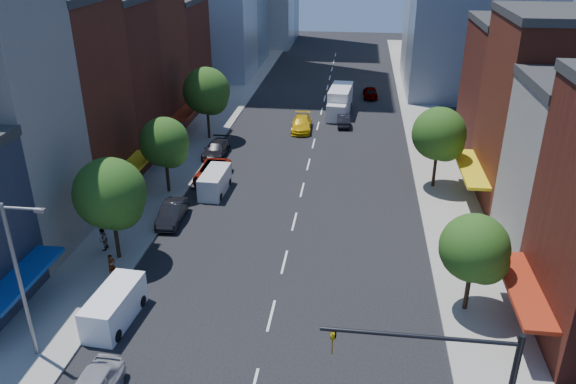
# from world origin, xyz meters

# --- Properties ---
(sidewalk_left) EXTENTS (5.00, 120.00, 0.15)m
(sidewalk_left) POSITION_xyz_m (-12.50, 40.00, 0.07)
(sidewalk_left) COLOR gray
(sidewalk_left) RESTS_ON ground
(sidewalk_right) EXTENTS (5.00, 120.00, 0.15)m
(sidewalk_right) POSITION_xyz_m (12.50, 40.00, 0.07)
(sidewalk_right) COLOR gray
(sidewalk_right) RESTS_ON ground
(bldg_left_2) EXTENTS (12.00, 9.00, 16.00)m
(bldg_left_2) POSITION_xyz_m (-21.00, 20.50, 8.00)
(bldg_left_2) COLOR #5E2316
(bldg_left_2) RESTS_ON ground
(bldg_left_3) EXTENTS (12.00, 8.00, 15.00)m
(bldg_left_3) POSITION_xyz_m (-21.00, 29.00, 7.50)
(bldg_left_3) COLOR #4D1A13
(bldg_left_3) RESTS_ON ground
(bldg_left_4) EXTENTS (12.00, 9.00, 17.00)m
(bldg_left_4) POSITION_xyz_m (-21.00, 37.50, 8.50)
(bldg_left_4) COLOR #5E2316
(bldg_left_4) RESTS_ON ground
(bldg_left_5) EXTENTS (12.00, 10.00, 13.00)m
(bldg_left_5) POSITION_xyz_m (-21.00, 47.00, 6.50)
(bldg_left_5) COLOR #4D1A13
(bldg_left_5) RESTS_ON ground
(bldg_right_2) EXTENTS (12.00, 10.00, 15.00)m
(bldg_right_2) POSITION_xyz_m (21.00, 24.00, 7.50)
(bldg_right_2) COLOR #5E2316
(bldg_right_2) RESTS_ON ground
(bldg_right_3) EXTENTS (12.00, 10.00, 13.00)m
(bldg_right_3) POSITION_xyz_m (21.00, 34.00, 6.50)
(bldg_right_3) COLOR #4D1A13
(bldg_right_3) RESTS_ON ground
(streetlight) EXTENTS (2.25, 0.25, 9.00)m
(streetlight) POSITION_xyz_m (-11.81, 1.00, 5.28)
(streetlight) COLOR slate
(streetlight) RESTS_ON sidewalk_left
(tree_left_near) EXTENTS (4.80, 4.80, 7.30)m
(tree_left_near) POSITION_xyz_m (-11.35, 10.92, 4.87)
(tree_left_near) COLOR black
(tree_left_near) RESTS_ON sidewalk_left
(tree_left_mid) EXTENTS (4.20, 4.20, 6.65)m
(tree_left_mid) POSITION_xyz_m (-11.35, 21.92, 4.53)
(tree_left_mid) COLOR black
(tree_left_mid) RESTS_ON sidewalk_left
(tree_left_far) EXTENTS (5.00, 5.00, 7.75)m
(tree_left_far) POSITION_xyz_m (-11.35, 35.92, 5.20)
(tree_left_far) COLOR black
(tree_left_far) RESTS_ON sidewalk_left
(tree_right_near) EXTENTS (4.00, 4.00, 6.20)m
(tree_right_near) POSITION_xyz_m (11.65, 7.92, 4.19)
(tree_right_near) COLOR black
(tree_right_near) RESTS_ON sidewalk_right
(tree_right_far) EXTENTS (4.60, 4.60, 7.20)m
(tree_right_far) POSITION_xyz_m (11.65, 25.92, 4.86)
(tree_right_far) COLOR black
(tree_right_far) RESTS_ON sidewalk_right
(parked_car_second) EXTENTS (1.86, 4.70, 1.52)m
(parked_car_second) POSITION_xyz_m (-9.50, 16.81, 0.76)
(parked_car_second) COLOR black
(parked_car_second) RESTS_ON ground
(parked_car_third) EXTENTS (2.58, 5.57, 1.54)m
(parked_car_third) POSITION_xyz_m (-8.42, 25.29, 0.77)
(parked_car_third) COLOR #999999
(parked_car_third) RESTS_ON ground
(parked_car_rear) EXTENTS (2.11, 5.12, 1.48)m
(parked_car_rear) POSITION_xyz_m (-9.50, 31.08, 0.74)
(parked_car_rear) COLOR black
(parked_car_rear) RESTS_ON ground
(cargo_van_near) EXTENTS (2.24, 4.92, 2.05)m
(cargo_van_near) POSITION_xyz_m (-8.95, 4.26, 1.01)
(cargo_van_near) COLOR white
(cargo_van_near) RESTS_ON ground
(cargo_van_far) EXTENTS (2.00, 4.69, 1.98)m
(cargo_van_far) POSITION_xyz_m (-7.50, 22.46, 0.98)
(cargo_van_far) COLOR silver
(cargo_van_far) RESTS_ON ground
(taxi) EXTENTS (2.40, 5.42, 1.55)m
(taxi) POSITION_xyz_m (-1.74, 40.24, 0.77)
(taxi) COLOR #E5B50C
(taxi) RESTS_ON ground
(traffic_car_oncoming) EXTENTS (1.79, 4.25, 1.36)m
(traffic_car_oncoming) POSITION_xyz_m (2.94, 42.54, 0.68)
(traffic_car_oncoming) COLOR black
(traffic_car_oncoming) RESTS_ON ground
(traffic_car_far) EXTENTS (2.10, 4.67, 1.56)m
(traffic_car_far) POSITION_xyz_m (6.15, 55.26, 0.78)
(traffic_car_far) COLOR #999999
(traffic_car_far) RESTS_ON ground
(box_truck) EXTENTS (3.02, 8.28, 3.27)m
(box_truck) POSITION_xyz_m (2.28, 47.10, 1.55)
(box_truck) COLOR silver
(box_truck) RESTS_ON ground
(pedestrian_near) EXTENTS (0.58, 0.67, 1.56)m
(pedestrian_near) POSITION_xyz_m (-10.98, 8.73, 0.93)
(pedestrian_near) COLOR #999999
(pedestrian_near) RESTS_ON sidewalk_left
(pedestrian_far) EXTENTS (0.64, 0.82, 1.67)m
(pedestrian_far) POSITION_xyz_m (-12.95, 11.80, 0.98)
(pedestrian_far) COLOR #999999
(pedestrian_far) RESTS_ON sidewalk_left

